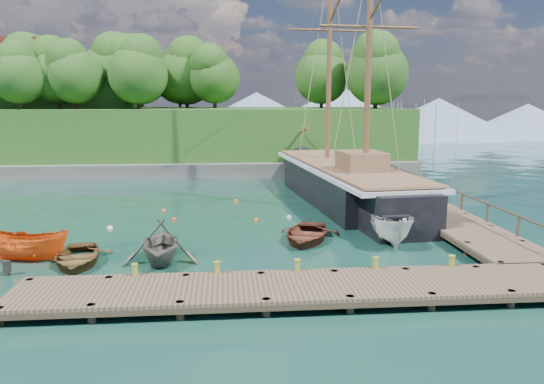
% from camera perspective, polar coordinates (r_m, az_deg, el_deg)
% --- Properties ---
extents(ground, '(160.00, 160.00, 0.00)m').
position_cam_1_polar(ground, '(25.03, -3.43, -6.19)').
color(ground, '#143730').
rests_on(ground, ground).
extents(dock_near, '(20.00, 3.20, 1.10)m').
position_cam_1_polar(dock_near, '(18.90, 3.33, -10.28)').
color(dock_near, '#4A3629').
rests_on(dock_near, ground).
extents(dock_east, '(3.20, 24.00, 1.10)m').
position_cam_1_polar(dock_east, '(33.96, 15.99, -1.47)').
color(dock_east, '#4A3629').
rests_on(dock_east, ground).
extents(bollard_0, '(0.26, 0.26, 0.45)m').
position_cam_1_polar(bollard_0, '(20.46, -14.44, -10.27)').
color(bollard_0, olive).
rests_on(bollard_0, ground).
extents(bollard_1, '(0.26, 0.26, 0.45)m').
position_cam_1_polar(bollard_1, '(20.18, -5.88, -10.28)').
color(bollard_1, olive).
rests_on(bollard_1, ground).
extents(bollard_2, '(0.26, 0.26, 0.45)m').
position_cam_1_polar(bollard_2, '(20.35, 2.73, -10.06)').
color(bollard_2, olive).
rests_on(bollard_2, ground).
extents(bollard_3, '(0.26, 0.26, 0.45)m').
position_cam_1_polar(bollard_3, '(20.95, 11.01, -9.64)').
color(bollard_3, olive).
rests_on(bollard_3, ground).
extents(bollard_4, '(0.26, 0.26, 0.45)m').
position_cam_1_polar(bollard_4, '(21.95, 18.65, -9.08)').
color(bollard_4, olive).
rests_on(bollard_4, ground).
extents(rowboat_0, '(3.39, 4.35, 0.83)m').
position_cam_1_polar(rowboat_0, '(24.38, -20.20, -7.25)').
color(rowboat_0, brown).
rests_on(rowboat_0, ground).
extents(rowboat_1, '(3.49, 3.98, 2.01)m').
position_cam_1_polar(rowboat_1, '(23.59, -11.80, -7.41)').
color(rowboat_1, '#5B564C').
rests_on(rowboat_1, ground).
extents(rowboat_2, '(4.31, 5.11, 0.90)m').
position_cam_1_polar(rowboat_2, '(26.56, 3.67, -5.23)').
color(rowboat_2, '#56281A').
rests_on(rowboat_2, ground).
extents(motorboat_orange, '(4.15, 2.30, 1.51)m').
position_cam_1_polar(motorboat_orange, '(25.71, -24.73, -6.68)').
color(motorboat_orange, orange).
rests_on(motorboat_orange, ground).
extents(cabin_boat_white, '(2.30, 4.95, 1.85)m').
position_cam_1_polar(cabin_boat_white, '(26.93, 12.60, -5.25)').
color(cabin_boat_white, silver).
rests_on(cabin_boat_white, ground).
extents(schooner, '(7.02, 27.48, 20.13)m').
position_cam_1_polar(schooner, '(36.33, 7.75, 0.66)').
color(schooner, black).
rests_on(schooner, ground).
extents(mooring_buoy_0, '(0.36, 0.36, 0.36)m').
position_cam_1_polar(mooring_buoy_0, '(30.12, -17.03, -3.82)').
color(mooring_buoy_0, silver).
rests_on(mooring_buoy_0, ground).
extents(mooring_buoy_1, '(0.28, 0.28, 0.28)m').
position_cam_1_polar(mooring_buoy_1, '(31.44, -10.48, -2.96)').
color(mooring_buoy_1, red).
rests_on(mooring_buoy_1, ground).
extents(mooring_buoy_2, '(0.31, 0.31, 0.31)m').
position_cam_1_polar(mooring_buoy_2, '(30.75, -1.71, -3.09)').
color(mooring_buoy_2, '#D05A10').
rests_on(mooring_buoy_2, ground).
extents(mooring_buoy_3, '(0.29, 0.29, 0.29)m').
position_cam_1_polar(mooring_buoy_3, '(31.49, 1.83, -2.78)').
color(mooring_buoy_3, silver).
rests_on(mooring_buoy_3, ground).
extents(mooring_buoy_4, '(0.30, 0.30, 0.30)m').
position_cam_1_polar(mooring_buoy_4, '(33.89, -11.57, -2.06)').
color(mooring_buoy_4, '#D64E1E').
rests_on(mooring_buoy_4, ground).
extents(mooring_buoy_5, '(0.35, 0.35, 0.35)m').
position_cam_1_polar(mooring_buoy_5, '(36.31, -3.91, -1.07)').
color(mooring_buoy_5, orange).
rests_on(mooring_buoy_5, ground).
extents(headland, '(51.00, 19.31, 12.90)m').
position_cam_1_polar(headland, '(56.74, -17.70, 8.12)').
color(headland, '#474744').
rests_on(headland, ground).
extents(distant_ridge, '(117.00, 40.00, 10.00)m').
position_cam_1_polar(distant_ridge, '(94.19, -2.08, 8.45)').
color(distant_ridge, '#728CA5').
rests_on(distant_ridge, ground).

